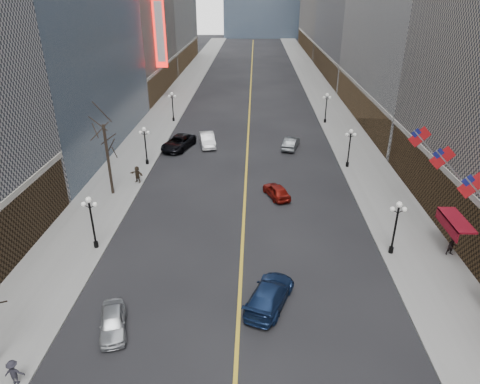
# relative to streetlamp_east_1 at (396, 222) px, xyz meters

# --- Properties ---
(sidewalk_east) EXTENTS (6.00, 230.00, 0.15)m
(sidewalk_east) POSITION_rel_streetlamp_east_1_xyz_m (2.20, 40.00, -2.83)
(sidewalk_east) COLOR gray
(sidewalk_east) RESTS_ON ground
(sidewalk_west) EXTENTS (6.00, 230.00, 0.15)m
(sidewalk_west) POSITION_rel_streetlamp_east_1_xyz_m (-25.80, 40.00, -2.83)
(sidewalk_west) COLOR gray
(sidewalk_west) RESTS_ON ground
(lane_line) EXTENTS (0.25, 200.00, 0.02)m
(lane_line) POSITION_rel_streetlamp_east_1_xyz_m (-11.80, 50.00, -2.89)
(lane_line) COLOR gold
(lane_line) RESTS_ON ground
(streetlamp_east_1) EXTENTS (1.26, 0.44, 4.52)m
(streetlamp_east_1) POSITION_rel_streetlamp_east_1_xyz_m (0.00, 0.00, 0.00)
(streetlamp_east_1) COLOR black
(streetlamp_east_1) RESTS_ON sidewalk_east
(streetlamp_east_2) EXTENTS (1.26, 0.44, 4.52)m
(streetlamp_east_2) POSITION_rel_streetlamp_east_1_xyz_m (0.00, 18.00, 0.00)
(streetlamp_east_2) COLOR black
(streetlamp_east_2) RESTS_ON sidewalk_east
(streetlamp_east_3) EXTENTS (1.26, 0.44, 4.52)m
(streetlamp_east_3) POSITION_rel_streetlamp_east_1_xyz_m (0.00, 36.00, 0.00)
(streetlamp_east_3) COLOR black
(streetlamp_east_3) RESTS_ON sidewalk_east
(streetlamp_west_1) EXTENTS (1.26, 0.44, 4.52)m
(streetlamp_west_1) POSITION_rel_streetlamp_east_1_xyz_m (-23.60, 0.00, 0.00)
(streetlamp_west_1) COLOR black
(streetlamp_west_1) RESTS_ON sidewalk_west
(streetlamp_west_2) EXTENTS (1.26, 0.44, 4.52)m
(streetlamp_west_2) POSITION_rel_streetlamp_east_1_xyz_m (-23.60, 18.00, 0.00)
(streetlamp_west_2) COLOR black
(streetlamp_west_2) RESTS_ON sidewalk_west
(streetlamp_west_3) EXTENTS (1.26, 0.44, 4.52)m
(streetlamp_west_3) POSITION_rel_streetlamp_east_1_xyz_m (-23.60, 36.00, 0.00)
(streetlamp_west_3) COLOR black
(streetlamp_west_3) RESTS_ON sidewalk_west
(flag_3) EXTENTS (2.87, 0.12, 2.87)m
(flag_3) POSITION_rel_streetlamp_east_1_xyz_m (3.51, -3.00, 4.39)
(flag_3) COLOR #B2B2B7
(flag_3) RESTS_ON ground
(flag_4) EXTENTS (2.87, 0.12, 2.87)m
(flag_4) POSITION_rel_streetlamp_east_1_xyz_m (3.51, 2.00, 4.39)
(flag_4) COLOR #B2B2B7
(flag_4) RESTS_ON ground
(flag_5) EXTENTS (2.87, 0.12, 2.87)m
(flag_5) POSITION_rel_streetlamp_east_1_xyz_m (3.51, 7.00, 4.39)
(flag_5) COLOR #B2B2B7
(flag_5) RESTS_ON ground
(awning_c) EXTENTS (1.40, 4.00, 0.93)m
(awning_c) POSITION_rel_streetlamp_east_1_xyz_m (4.30, -0.00, 0.18)
(awning_c) COLOR maroon
(awning_c) RESTS_ON ground
(theatre_marquee) EXTENTS (2.00, 0.55, 12.00)m
(theatre_marquee) POSITION_rel_streetlamp_east_1_xyz_m (-27.68, 50.00, 9.10)
(theatre_marquee) COLOR red
(theatre_marquee) RESTS_ON ground
(tree_west_far) EXTENTS (3.60, 3.60, 7.92)m
(tree_west_far) POSITION_rel_streetlamp_east_1_xyz_m (-25.30, 10.00, 3.34)
(tree_west_far) COLOR #2D231C
(tree_west_far) RESTS_ON sidewalk_west
(car_nb_near) EXTENTS (2.58, 4.20, 1.34)m
(car_nb_near) POSITION_rel_streetlamp_east_1_xyz_m (-19.47, -9.00, -2.23)
(car_nb_near) COLOR #B9BDC2
(car_nb_near) RESTS_ON ground
(car_nb_mid) EXTENTS (2.81, 5.38, 1.69)m
(car_nb_mid) POSITION_rel_streetlamp_east_1_xyz_m (-17.15, 25.08, -2.06)
(car_nb_mid) COLOR silver
(car_nb_mid) RESTS_ON ground
(car_nb_far) EXTENTS (4.40, 6.62, 1.69)m
(car_nb_far) POSITION_rel_streetlamp_east_1_xyz_m (-20.79, 23.77, -2.06)
(car_nb_far) COLOR black
(car_nb_far) RESTS_ON ground
(car_sb_near) EXTENTS (3.99, 5.90, 1.59)m
(car_sb_near) POSITION_rel_streetlamp_east_1_xyz_m (-9.80, -6.24, -2.11)
(car_sb_near) COLOR #14274E
(car_sb_near) RESTS_ON ground
(car_sb_mid) EXTENTS (3.05, 4.40, 1.39)m
(car_sb_mid) POSITION_rel_streetlamp_east_1_xyz_m (-8.64, 9.92, -2.21)
(car_sb_mid) COLOR maroon
(car_sb_mid) RESTS_ON ground
(car_sb_far) EXTENTS (2.73, 4.85, 1.51)m
(car_sb_far) POSITION_rel_streetlamp_east_1_xyz_m (-6.13, 24.32, -2.15)
(car_sb_far) COLOR #4D5154
(car_sb_far) RESTS_ON ground
(ped_east_walk) EXTENTS (0.77, 0.46, 1.51)m
(ped_east_walk) POSITION_rel_streetlamp_east_1_xyz_m (4.60, -0.13, -2.00)
(ped_east_walk) COLOR black
(ped_east_walk) RESTS_ON sidewalk_east
(ped_west_walk) EXTENTS (1.04, 0.52, 1.55)m
(ped_west_walk) POSITION_rel_streetlamp_east_1_xyz_m (-23.40, -13.16, -1.98)
(ped_west_walk) COLOR #23222A
(ped_west_walk) RESTS_ON sidewalk_west
(ped_west_far) EXTENTS (1.74, 1.17, 1.83)m
(ped_west_far) POSITION_rel_streetlamp_east_1_xyz_m (-23.40, 12.74, -1.84)
(ped_west_far) COLOR #31261B
(ped_west_far) RESTS_ON sidewalk_west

